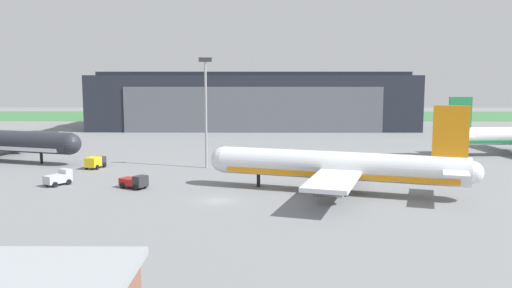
% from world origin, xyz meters
% --- Properties ---
extents(ground_plane, '(440.00, 440.00, 0.00)m').
position_xyz_m(ground_plane, '(0.00, 0.00, 0.00)').
color(ground_plane, slate).
extents(grass_field_strip, '(440.00, 56.00, 0.08)m').
position_xyz_m(grass_field_strip, '(0.00, 158.22, 0.04)').
color(grass_field_strip, '#3C7440').
rests_on(grass_field_strip, ground_plane).
extents(maintenance_hangar, '(104.54, 35.40, 18.78)m').
position_xyz_m(maintenance_hangar, '(3.84, 106.33, 8.93)').
color(maintenance_hangar, '#232833').
rests_on(maintenance_hangar, ground_plane).
extents(airliner_near_right, '(38.49, 32.14, 13.21)m').
position_xyz_m(airliner_near_right, '(17.47, 5.47, 3.88)').
color(airliner_near_right, silver).
rests_on(airliner_near_right, ground_plane).
extents(baggage_tug, '(4.86, 4.12, 2.10)m').
position_xyz_m(baggage_tug, '(-13.40, 8.04, 1.06)').
color(baggage_tug, '#2D2D33').
rests_on(baggage_tug, ground_plane).
extents(pushback_tractor, '(3.89, 4.57, 2.41)m').
position_xyz_m(pushback_tractor, '(-26.03, 10.39, 1.17)').
color(pushback_tractor, '#B7BCC6').
rests_on(pushback_tractor, ground_plane).
extents(fuel_bowser, '(3.23, 4.78, 2.23)m').
position_xyz_m(fuel_bowser, '(-25.02, 25.67, 1.26)').
color(fuel_bowser, '#2D2D33').
rests_on(fuel_bowser, ground_plane).
extents(apron_light_mast, '(2.40, 0.50, 20.64)m').
position_xyz_m(apron_light_mast, '(-4.17, 26.40, 11.98)').
color(apron_light_mast, '#99999E').
rests_on(apron_light_mast, ground_plane).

